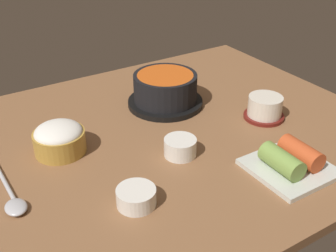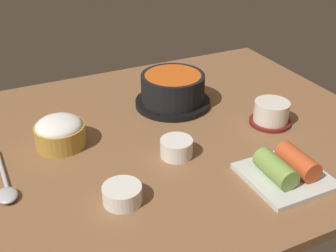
% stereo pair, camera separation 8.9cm
% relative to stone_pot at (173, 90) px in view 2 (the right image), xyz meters
% --- Properties ---
extents(dining_table, '(1.00, 0.76, 0.02)m').
position_rel_stone_pot_xyz_m(dining_table, '(-0.10, -0.12, -0.05)').
color(dining_table, brown).
rests_on(dining_table, ground).
extents(stone_pot, '(0.18, 0.18, 0.08)m').
position_rel_stone_pot_xyz_m(stone_pot, '(0.00, 0.00, 0.00)').
color(stone_pot, black).
rests_on(stone_pot, dining_table).
extents(rice_bowl, '(0.10, 0.10, 0.06)m').
position_rel_stone_pot_xyz_m(rice_bowl, '(-0.29, -0.06, -0.01)').
color(rice_bowl, '#B78C38').
rests_on(rice_bowl, dining_table).
extents(tea_cup_with_saucer, '(0.09, 0.09, 0.05)m').
position_rel_stone_pot_xyz_m(tea_cup_with_saucer, '(0.16, -0.18, -0.01)').
color(tea_cup_with_saucer, maroon).
rests_on(tea_cup_with_saucer, dining_table).
extents(banchan_cup_center, '(0.06, 0.06, 0.04)m').
position_rel_stone_pot_xyz_m(banchan_cup_center, '(-0.09, -0.20, -0.02)').
color(banchan_cup_center, white).
rests_on(banchan_cup_center, dining_table).
extents(kimchi_plate, '(0.14, 0.14, 0.05)m').
position_rel_stone_pot_xyz_m(kimchi_plate, '(0.06, -0.36, -0.02)').
color(kimchi_plate, silver).
rests_on(kimchi_plate, dining_table).
extents(side_bowl_near, '(0.07, 0.07, 0.03)m').
position_rel_stone_pot_xyz_m(side_bowl_near, '(-0.24, -0.29, -0.02)').
color(side_bowl_near, white).
rests_on(side_bowl_near, dining_table).
extents(spoon, '(0.04, 0.18, 0.01)m').
position_rel_stone_pot_xyz_m(spoon, '(-0.41, -0.17, -0.03)').
color(spoon, '#B7B7BC').
rests_on(spoon, dining_table).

